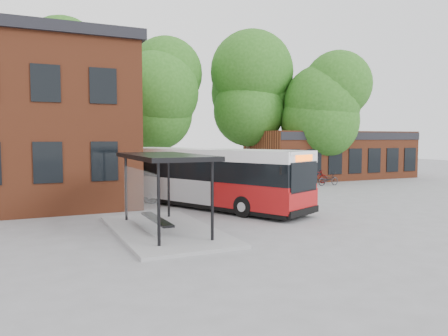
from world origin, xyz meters
name	(u,v)px	position (x,y,z in m)	size (l,w,h in m)	color
ground	(258,218)	(0.00, 0.00, 0.00)	(100.00, 100.00, 0.00)	slate
shop_row	(331,155)	(15.00, 14.00, 2.00)	(14.00, 6.20, 4.00)	brown
bus_shelter	(164,193)	(-4.50, -1.00, 1.45)	(3.60, 7.00, 2.90)	black
bike_rail	(303,183)	(9.28, 10.00, 0.19)	(5.20, 0.10, 0.38)	black
tree_0	(72,109)	(-6.00, 16.00, 5.50)	(7.92, 7.92, 11.00)	#225717
tree_1	(164,116)	(1.00, 17.00, 5.20)	(7.92, 7.92, 10.40)	#225717
tree_2	(249,113)	(8.00, 16.00, 5.50)	(7.92, 7.92, 11.00)	#225717
tree_3	(328,123)	(13.00, 12.00, 4.64)	(7.04, 7.04, 9.28)	#225717
city_bus	(205,178)	(-0.92, 3.88, 1.46)	(2.44, 11.47, 2.91)	#A81314
bicycle_0	(282,180)	(7.78, 10.40, 0.45)	(0.60, 1.72, 0.90)	#22232B
bicycle_1	(284,180)	(7.46, 9.66, 0.48)	(0.45, 1.59, 0.96)	black
bicycle_2	(302,180)	(8.88, 9.52, 0.46)	(0.61, 1.76, 0.92)	black
bicycle_3	(299,179)	(8.31, 9.08, 0.55)	(0.52, 1.85, 1.11)	black
bicycle_4	(304,180)	(9.15, 9.71, 0.45)	(0.59, 1.70, 0.89)	black
bicycle_6	(328,179)	(10.86, 9.08, 0.46)	(0.61, 1.76, 0.92)	#27272D
bicycle_7	(317,177)	(10.94, 10.56, 0.53)	(0.50, 1.78, 1.07)	#510909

